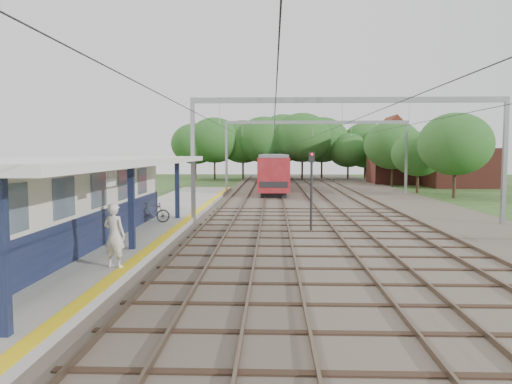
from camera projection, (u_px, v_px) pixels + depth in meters
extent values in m
plane|color=#2D4C1E|center=(295.00, 309.00, 12.76)|extent=(160.00, 160.00, 0.00)
cube|color=#473D33|center=(326.00, 199.00, 42.51)|extent=(18.00, 90.00, 0.10)
cube|color=gray|center=(145.00, 223.00, 26.94)|extent=(5.00, 52.00, 0.35)
cube|color=yellow|center=(186.00, 220.00, 26.85)|extent=(0.45, 52.00, 0.01)
cube|color=beige|center=(64.00, 201.00, 19.87)|extent=(3.20, 18.00, 3.40)
cube|color=#101734|center=(105.00, 227.00, 19.89)|extent=(0.06, 18.00, 1.40)
cube|color=slate|center=(104.00, 189.00, 19.77)|extent=(0.05, 16.00, 1.30)
cube|color=#101734|center=(2.00, 257.00, 9.81)|extent=(0.22, 0.22, 3.20)
cube|color=#101734|center=(132.00, 207.00, 18.78)|extent=(0.22, 0.22, 3.20)
cube|color=#101734|center=(177.00, 189.00, 27.75)|extent=(0.22, 0.22, 3.20)
cube|color=silver|center=(81.00, 161.00, 18.71)|extent=(6.40, 20.00, 0.24)
cube|color=white|center=(111.00, 182.00, 16.71)|extent=(0.06, 0.85, 0.26)
cube|color=brown|center=(230.00, 197.00, 42.77)|extent=(0.07, 88.00, 0.15)
cube|color=brown|center=(247.00, 197.00, 42.73)|extent=(0.07, 88.00, 0.15)
cube|color=brown|center=(265.00, 197.00, 42.67)|extent=(0.07, 88.00, 0.15)
cube|color=brown|center=(282.00, 197.00, 42.62)|extent=(0.07, 88.00, 0.15)
cube|color=brown|center=(309.00, 197.00, 42.55)|extent=(0.07, 88.00, 0.15)
cube|color=brown|center=(325.00, 198.00, 42.50)|extent=(0.07, 88.00, 0.15)
cube|color=brown|center=(351.00, 198.00, 42.43)|extent=(0.07, 88.00, 0.15)
cube|color=brown|center=(368.00, 198.00, 42.38)|extent=(0.07, 88.00, 0.15)
cube|color=gray|center=(193.00, 162.00, 27.59)|extent=(0.22, 0.22, 7.00)
cube|color=gray|center=(505.00, 162.00, 27.02)|extent=(0.22, 0.22, 7.00)
cube|color=gray|center=(348.00, 100.00, 27.04)|extent=(17.00, 0.20, 0.30)
cube|color=gray|center=(226.00, 158.00, 47.52)|extent=(0.22, 0.22, 7.00)
cube|color=gray|center=(406.00, 158.00, 46.95)|extent=(0.22, 0.22, 7.00)
cube|color=gray|center=(316.00, 122.00, 46.97)|extent=(17.00, 0.20, 0.30)
cylinder|color=black|center=(239.00, 135.00, 42.33)|extent=(0.02, 88.00, 0.02)
cylinder|color=black|center=(274.00, 135.00, 42.23)|extent=(0.02, 88.00, 0.02)
cylinder|color=black|center=(318.00, 135.00, 42.10)|extent=(0.02, 88.00, 0.02)
cylinder|color=black|center=(360.00, 135.00, 41.98)|extent=(0.02, 88.00, 0.02)
cylinder|color=#382619|center=(209.00, 170.00, 73.75)|extent=(0.28, 0.28, 2.88)
ellipsoid|color=#1C4E1C|center=(209.00, 146.00, 73.48)|extent=(6.72, 6.72, 5.76)
cylinder|color=#382619|center=(250.00, 171.00, 75.56)|extent=(0.28, 0.28, 2.52)
ellipsoid|color=#1C4E1C|center=(250.00, 150.00, 75.32)|extent=(5.88, 5.88, 5.04)
cylinder|color=#382619|center=(291.00, 169.00, 72.34)|extent=(0.28, 0.28, 3.24)
ellipsoid|color=#1C4E1C|center=(291.00, 142.00, 72.03)|extent=(7.56, 7.56, 6.48)
cylinder|color=#382619|center=(330.00, 170.00, 74.15)|extent=(0.28, 0.28, 2.70)
ellipsoid|color=#1C4E1C|center=(331.00, 148.00, 73.89)|extent=(6.30, 6.30, 5.40)
cylinder|color=#382619|center=(423.00, 180.00, 50.03)|extent=(0.28, 0.28, 2.52)
ellipsoid|color=#1C4E1C|center=(424.00, 149.00, 49.79)|extent=(5.88, 5.88, 5.04)
cylinder|color=#382619|center=(390.00, 172.00, 65.94)|extent=(0.28, 0.28, 2.88)
ellipsoid|color=#1C4E1C|center=(391.00, 145.00, 65.66)|extent=(6.72, 6.72, 5.76)
cube|color=brown|center=(459.00, 168.00, 57.70)|extent=(7.00, 6.00, 4.50)
cube|color=#5E2617|center=(460.00, 140.00, 57.46)|extent=(4.99, 6.12, 4.99)
cube|color=brown|center=(402.00, 164.00, 63.83)|extent=(8.00, 6.00, 5.00)
cube|color=#5E2617|center=(403.00, 138.00, 63.56)|extent=(5.52, 6.12, 5.52)
imported|color=silver|center=(114.00, 235.00, 15.80)|extent=(0.87, 0.70, 2.06)
imported|color=black|center=(152.00, 213.00, 25.88)|extent=(1.86, 0.93, 1.08)
cube|color=black|center=(274.00, 189.00, 50.80)|extent=(2.23, 15.92, 0.44)
cube|color=maroon|center=(274.00, 172.00, 50.66)|extent=(2.79, 17.30, 3.01)
cube|color=black|center=(274.00, 169.00, 50.64)|extent=(2.83, 15.92, 0.87)
cube|color=slate|center=(274.00, 156.00, 50.54)|extent=(2.56, 17.30, 0.28)
cube|color=black|center=(273.00, 179.00, 68.64)|extent=(2.23, 15.92, 0.44)
cube|color=maroon|center=(273.00, 167.00, 68.50)|extent=(2.79, 17.30, 3.01)
cube|color=black|center=(273.00, 165.00, 68.48)|extent=(2.83, 15.92, 0.87)
cube|color=slate|center=(273.00, 155.00, 68.37)|extent=(2.56, 17.30, 0.28)
cylinder|color=black|center=(311.00, 196.00, 24.87)|extent=(0.13, 0.13, 3.66)
cube|color=black|center=(312.00, 157.00, 24.72)|extent=(0.28, 0.18, 0.50)
sphere|color=red|center=(312.00, 154.00, 24.61)|extent=(0.13, 0.13, 0.13)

